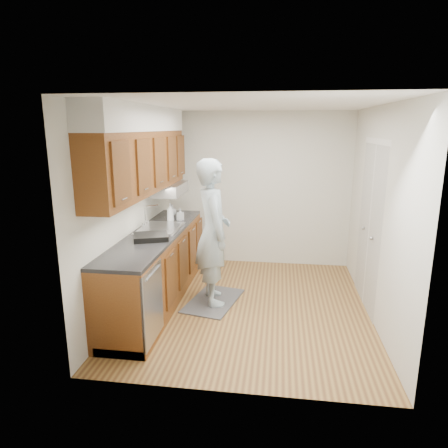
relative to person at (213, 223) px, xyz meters
name	(u,v)px	position (x,y,z in m)	size (l,w,h in m)	color
floor	(248,306)	(0.47, -0.07, -1.07)	(3.50, 3.50, 0.00)	olive
ceiling	(251,105)	(0.47, -0.07, 1.43)	(3.50, 3.50, 0.00)	white
wall_left	(132,208)	(-1.03, -0.07, 0.18)	(0.02, 3.50, 2.50)	beige
wall_right	(378,215)	(1.97, -0.07, 0.18)	(0.02, 3.50, 2.50)	beige
wall_back	(258,190)	(0.47, 1.68, 0.18)	(3.00, 0.02, 2.50)	beige
counter	(157,266)	(-0.73, -0.07, -0.59)	(0.64, 2.80, 1.30)	brown
upper_cabinets	(143,152)	(-0.86, -0.03, 0.87)	(0.47, 2.80, 1.21)	brown
closet_door	(369,227)	(1.95, 0.23, -0.05)	(0.02, 1.22, 2.05)	silver
floor_mat	(213,301)	(0.00, 0.00, -1.07)	(0.56, 0.96, 0.02)	#59595C
person	(213,223)	(0.00, 0.00, 0.00)	(0.75, 0.50, 2.11)	#9EB4C0
soap_bottle_a	(170,213)	(-0.70, 0.52, 0.00)	(0.10, 0.10, 0.26)	silver
soap_bottle_b	(180,214)	(-0.58, 0.64, -0.05)	(0.08, 0.08, 0.17)	silver
soap_bottle_c	(172,210)	(-0.79, 0.94, -0.05)	(0.13, 0.13, 0.17)	silver
dish_rack	(151,237)	(-0.69, -0.39, -0.10)	(0.40, 0.34, 0.06)	black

